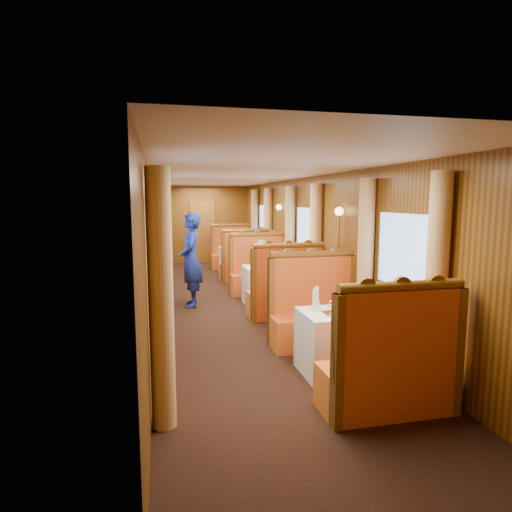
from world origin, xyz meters
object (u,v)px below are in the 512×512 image
object	(u,v)px
table_mid	(271,285)
rose_vase_far	(240,241)
banquette_mid_aft	(259,274)
tea_tray	(338,313)
banquette_near_fwd	(389,371)
table_far	(239,261)
banquette_mid_fwd	(285,294)
fruit_plate	(375,312)
table_near	(345,342)
banquette_far_fwd	(246,264)
teapot_back	(337,305)
rose_vase_mid	(270,258)
passenger	(262,261)
teapot_left	(335,309)
banquette_near_aft	(315,316)
steward	(191,260)
banquette_far_aft	(233,254)
teapot_right	(349,309)

from	to	relation	value
table_mid	rose_vase_far	size ratio (longest dim) A/B	2.92
banquette_mid_aft	tea_tray	distance (m)	4.61
banquette_near_fwd	table_far	bearing A→B (deg)	90.00
banquette_mid_fwd	fruit_plate	distance (m)	2.68
table_near	banquette_near_fwd	size ratio (longest dim) A/B	0.78
table_mid	banquette_far_fwd	world-z (taller)	banquette_far_fwd
banquette_far_fwd	teapot_back	world-z (taller)	banquette_far_fwd
table_near	rose_vase_far	xyz separation A→B (m)	(0.02, 6.97, 0.55)
table_near	rose_vase_mid	size ratio (longest dim) A/B	2.92
rose_vase_far	passenger	distance (m)	2.69
teapot_left	passenger	world-z (taller)	passenger
rose_vase_far	passenger	bearing A→B (deg)	-90.51
rose_vase_mid	tea_tray	bearing A→B (deg)	-91.88
banquette_near_fwd	banquette_far_fwd	world-z (taller)	same
teapot_left	fruit_plate	size ratio (longest dim) A/B	0.67
teapot_back	rose_vase_far	world-z (taller)	rose_vase_far
teapot_left	banquette_mid_aft	bearing A→B (deg)	99.67
table_mid	tea_tray	distance (m)	3.60
banquette_mid_fwd	teapot_back	size ratio (longest dim) A/B	7.54
fruit_plate	rose_vase_far	distance (m)	7.13
banquette_mid_fwd	banquette_near_aft	bearing A→B (deg)	-90.00
steward	teapot_left	bearing A→B (deg)	23.24
teapot_back	rose_vase_far	size ratio (longest dim) A/B	0.49
banquette_mid_fwd	passenger	distance (m)	1.84
banquette_near_fwd	banquette_mid_fwd	size ratio (longest dim) A/B	1.00
table_mid	teapot_back	world-z (taller)	teapot_back
banquette_near_fwd	passenger	world-z (taller)	banquette_near_fwd
table_mid	table_far	xyz separation A→B (m)	(0.00, 3.50, 0.00)
table_mid	steward	xyz separation A→B (m)	(-1.55, 0.15, 0.54)
teapot_back	passenger	size ratio (longest dim) A/B	0.23
banquette_mid_fwd	table_near	bearing A→B (deg)	-90.00
banquette_far_aft	banquette_near_aft	bearing A→B (deg)	-90.00
table_near	banquette_near_aft	distance (m)	1.02
banquette_near_aft	rose_vase_far	xyz separation A→B (m)	(0.02, 5.96, 0.50)
banquette_mid_fwd	steward	xyz separation A→B (m)	(-1.55, 1.17, 0.49)
table_near	fruit_plate	xyz separation A→B (m)	(0.30, -0.15, 0.39)
table_far	fruit_plate	xyz separation A→B (m)	(0.30, -7.15, 0.39)
table_near	steward	xyz separation A→B (m)	(-1.55, 3.65, 0.54)
banquette_far_fwd	banquette_near_fwd	bearing A→B (deg)	-90.00
table_mid	banquette_far_aft	distance (m)	4.51
fruit_plate	banquette_near_fwd	bearing A→B (deg)	-108.98
banquette_mid_fwd	tea_tray	world-z (taller)	banquette_mid_fwd
teapot_right	banquette_mid_fwd	bearing A→B (deg)	92.57
passenger	teapot_right	bearing A→B (deg)	-90.04
table_far	rose_vase_far	bearing A→B (deg)	-46.28
tea_tray	table_mid	bearing A→B (deg)	87.88
banquette_mid_fwd	teapot_right	world-z (taller)	banquette_mid_fwd
banquette_far_aft	tea_tray	bearing A→B (deg)	-90.94
table_near	teapot_left	size ratio (longest dim) A/B	6.90
banquette_near_aft	banquette_mid_fwd	world-z (taller)	same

